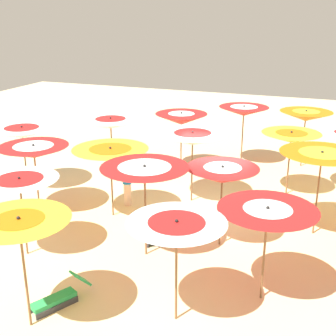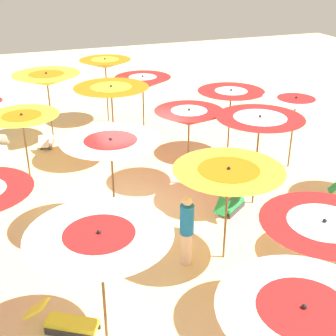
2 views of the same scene
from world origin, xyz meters
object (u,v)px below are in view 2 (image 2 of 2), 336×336
(beach_umbrella_15, at_px, (105,64))
(beach_umbrella_7, at_px, (111,148))
(beach_umbrella_6, at_px, (22,121))
(beach_umbrella_10, at_px, (47,80))
(beach_umbrella_4, at_px, (302,319))
(beach_umbrella_8, at_px, (228,176))
(lounger_2, at_px, (122,135))
(beach_umbrella_18, at_px, (296,104))
(beach_umbrella_17, at_px, (231,95))
(lounger_4, at_px, (230,205))
(beach_umbrella_11, at_px, (111,92))
(beach_umbrella_12, at_px, (189,118))
(beach_umbrella_16, at_px, (143,83))
(lounger_5, at_px, (66,322))
(lounger_1, at_px, (46,141))
(beach_umbrella_9, at_px, (323,231))
(beach_umbrella_3, at_px, (100,243))
(beach_umbrella_13, at_px, (259,124))
(beachgoer_0, at_px, (187,229))

(beach_umbrella_15, bearing_deg, beach_umbrella_7, 77.60)
(beach_umbrella_6, height_order, beach_umbrella_10, beach_umbrella_10)
(beach_umbrella_4, height_order, beach_umbrella_8, beach_umbrella_4)
(beach_umbrella_7, height_order, lounger_2, beach_umbrella_7)
(beach_umbrella_18, bearing_deg, beach_umbrella_15, -54.88)
(beach_umbrella_17, xyz_separation_m, lounger_4, (1.64, 3.38, -1.81))
(beach_umbrella_11, relative_size, beach_umbrella_12, 1.09)
(beach_umbrella_15, height_order, lounger_2, beach_umbrella_15)
(beach_umbrella_8, bearing_deg, beach_umbrella_4, 75.90)
(beach_umbrella_7, distance_m, beach_umbrella_16, 6.25)
(beach_umbrella_10, distance_m, beach_umbrella_17, 6.19)
(beach_umbrella_7, bearing_deg, lounger_5, 60.61)
(beach_umbrella_11, bearing_deg, lounger_1, -43.77)
(beach_umbrella_7, xyz_separation_m, lounger_1, (0.93, -5.83, -1.94))
(beach_umbrella_11, bearing_deg, beach_umbrella_4, 89.79)
(beach_umbrella_11, height_order, lounger_4, beach_umbrella_11)
(beach_umbrella_6, xyz_separation_m, beach_umbrella_17, (-6.33, -0.23, -0.01))
(beach_umbrella_11, relative_size, lounger_2, 1.99)
(beach_umbrella_9, bearing_deg, beach_umbrella_3, -12.00)
(beach_umbrella_18, bearing_deg, beach_umbrella_13, 36.59)
(beach_umbrella_4, height_order, lounger_2, beach_umbrella_4)
(beach_umbrella_9, bearing_deg, beach_umbrella_17, -105.92)
(lounger_2, bearing_deg, beach_umbrella_13, -93.08)
(beach_umbrella_12, distance_m, beach_umbrella_13, 2.06)
(beach_umbrella_16, bearing_deg, beach_umbrella_17, 128.87)
(beach_umbrella_7, relative_size, beach_umbrella_17, 1.08)
(beach_umbrella_4, height_order, beachgoer_0, beach_umbrella_4)
(beach_umbrella_18, bearing_deg, beach_umbrella_9, 59.49)
(beach_umbrella_12, height_order, lounger_5, beach_umbrella_12)
(lounger_4, bearing_deg, beach_umbrella_13, -18.11)
(beach_umbrella_8, relative_size, beach_umbrella_11, 0.92)
(beach_umbrella_3, distance_m, beach_umbrella_15, 11.52)
(beachgoer_0, bearing_deg, beach_umbrella_7, -4.81)
(beach_umbrella_4, bearing_deg, lounger_5, -48.46)
(beach_umbrella_6, bearing_deg, beach_umbrella_9, 120.63)
(beach_umbrella_6, bearing_deg, lounger_1, -104.97)
(lounger_1, bearing_deg, beachgoer_0, -149.84)
(beach_umbrella_8, xyz_separation_m, beach_umbrella_11, (0.96, -5.91, 0.25))
(beachgoer_0, bearing_deg, lounger_4, -86.00)
(beach_umbrella_6, xyz_separation_m, beach_umbrella_15, (-3.40, -4.80, 0.24))
(beach_umbrella_6, xyz_separation_m, beach_umbrella_11, (-2.72, -1.09, 0.23))
(beach_umbrella_13, bearing_deg, beach_umbrella_16, -77.74)
(beach_umbrella_9, bearing_deg, beach_umbrella_15, -86.05)
(beach_umbrella_15, bearing_deg, beach_umbrella_3, 76.25)
(beach_umbrella_6, distance_m, beachgoer_0, 5.62)
(beach_umbrella_3, distance_m, beach_umbrella_7, 3.65)
(beach_umbrella_3, height_order, beach_umbrella_7, beach_umbrella_7)
(lounger_1, relative_size, lounger_5, 0.93)
(beach_umbrella_18, xyz_separation_m, lounger_2, (4.32, -3.87, -1.84))
(beach_umbrella_4, distance_m, beach_umbrella_7, 5.96)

